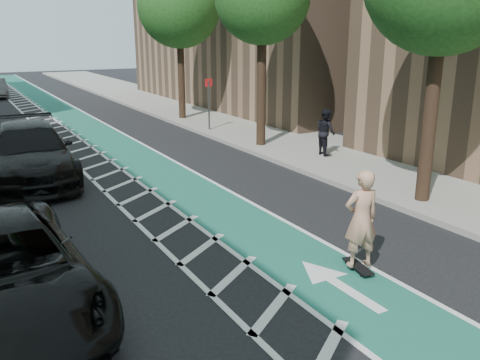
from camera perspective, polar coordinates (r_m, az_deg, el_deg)
ground at (r=10.44m, az=-11.91°, el=-9.26°), size 120.00×120.00×0.00m
bike_lane at (r=20.39m, az=-12.62°, el=3.17°), size 2.00×90.00×0.01m
buffer_strip at (r=20.02m, az=-16.72°, el=2.64°), size 1.40×90.00×0.01m
sidewalk_right at (r=23.05m, az=3.01°, el=5.17°), size 5.00×90.00×0.15m
curb_right at (r=21.85m, az=-2.43°, el=4.59°), size 0.12×90.00×0.16m
tree_r_d at (r=27.26m, az=-7.00°, el=18.77°), size 4.20×4.20×7.90m
sign_post at (r=23.66m, az=-3.51°, el=8.57°), size 0.35×0.08×2.47m
skateboard at (r=10.20m, az=13.10°, el=-9.41°), size 0.40×0.86×0.11m
skateboarder at (r=9.82m, az=13.45°, el=-4.27°), size 0.77×0.59×1.91m
suv_near at (r=8.98m, az=-25.33°, el=-9.36°), size 2.82×5.72×1.56m
suv_far at (r=17.05m, az=-22.53°, el=2.84°), size 2.80×6.14×1.74m
pedestrian at (r=18.80m, az=9.59°, el=5.35°), size 0.75×0.91×1.69m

